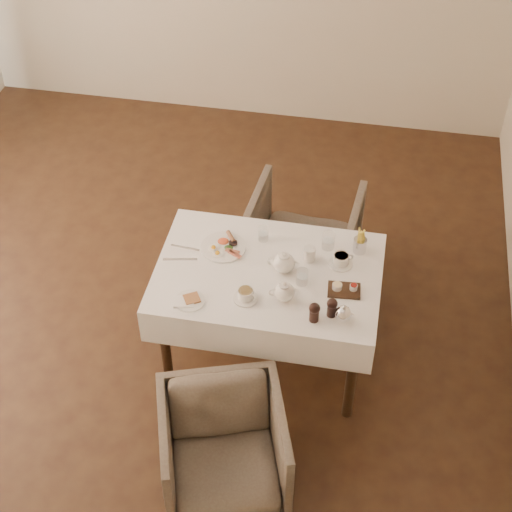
{
  "coord_description": "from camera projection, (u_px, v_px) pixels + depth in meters",
  "views": [
    {
      "loc": [
        1.22,
        -3.33,
        3.88
      ],
      "look_at": [
        0.63,
        -0.18,
        0.82
      ],
      "focal_mm": 55.0,
      "sensor_mm": 36.0,
      "label": 1
    }
  ],
  "objects": [
    {
      "name": "glass_right",
      "position": [
        328.0,
        241.0,
        4.55
      ],
      "size": [
        0.08,
        0.08,
        0.1
      ],
      "primitive_type": "cylinder",
      "rotation": [
        0.0,
        0.0,
        0.06
      ],
      "color": "silver",
      "rests_on": "table"
    },
    {
      "name": "breakfast_plate",
      "position": [
        224.0,
        246.0,
        4.58
      ],
      "size": [
        0.27,
        0.27,
        0.03
      ],
      "rotation": [
        0.0,
        0.0,
        0.15
      ],
      "color": "white",
      "rests_on": "table"
    },
    {
      "name": "condiment_board",
      "position": [
        344.0,
        289.0,
        4.32
      ],
      "size": [
        0.19,
        0.13,
        0.05
      ],
      "rotation": [
        0.0,
        0.0,
        0.07
      ],
      "color": "black",
      "rests_on": "table"
    },
    {
      "name": "table",
      "position": [
        268.0,
        286.0,
        4.52
      ],
      "size": [
        1.28,
        0.88,
        0.75
      ],
      "color": "black",
      "rests_on": "ground"
    },
    {
      "name": "cutlery_knife",
      "position": [
        180.0,
        259.0,
        4.51
      ],
      "size": [
        0.2,
        0.05,
        0.0
      ],
      "primitive_type": "cube",
      "rotation": [
        0.0,
        0.0,
        1.76
      ],
      "color": "silver",
      "rests_on": "table"
    },
    {
      "name": "teapot_centre",
      "position": [
        284.0,
        262.0,
        4.39
      ],
      "size": [
        0.18,
        0.15,
        0.14
      ],
      "primitive_type": null,
      "rotation": [
        0.0,
        0.0,
        0.07
      ],
      "color": "white",
      "rests_on": "table"
    },
    {
      "name": "pepper_mill_right",
      "position": [
        332.0,
        307.0,
        4.16
      ],
      "size": [
        0.08,
        0.08,
        0.12
      ],
      "primitive_type": null,
      "rotation": [
        0.0,
        0.0,
        0.43
      ],
      "color": "black",
      "rests_on": "table"
    },
    {
      "name": "teacup_far",
      "position": [
        341.0,
        260.0,
        4.46
      ],
      "size": [
        0.14,
        0.14,
        0.07
      ],
      "rotation": [
        0.0,
        0.0,
        0.41
      ],
      "color": "white",
      "rests_on": "table"
    },
    {
      "name": "cutlery_fork",
      "position": [
        185.0,
        248.0,
        4.58
      ],
      "size": [
        0.17,
        0.03,
        0.0
      ],
      "primitive_type": "cube",
      "rotation": [
        0.0,
        0.0,
        1.49
      ],
      "color": "silver",
      "rests_on": "table"
    },
    {
      "name": "glass_left",
      "position": [
        263.0,
        234.0,
        4.6
      ],
      "size": [
        0.07,
        0.07,
        0.09
      ],
      "primitive_type": "cylinder",
      "rotation": [
        0.0,
        0.0,
        0.15
      ],
      "color": "silver",
      "rests_on": "table"
    },
    {
      "name": "pepper_mill_left",
      "position": [
        314.0,
        312.0,
        4.13
      ],
      "size": [
        0.07,
        0.07,
        0.12
      ],
      "primitive_type": null,
      "rotation": [
        0.0,
        0.0,
        -0.09
      ],
      "color": "black",
      "rests_on": "table"
    },
    {
      "name": "glass_mid",
      "position": [
        302.0,
        277.0,
        4.34
      ],
      "size": [
        0.07,
        0.07,
        0.09
      ],
      "primitive_type": "cylinder",
      "rotation": [
        0.0,
        0.0,
        0.04
      ],
      "color": "silver",
      "rests_on": "table"
    },
    {
      "name": "teapot_front",
      "position": [
        284.0,
        291.0,
        4.24
      ],
      "size": [
        0.19,
        0.16,
        0.13
      ],
      "primitive_type": null,
      "rotation": [
        0.0,
        0.0,
        0.29
      ],
      "color": "white",
      "rests_on": "table"
    },
    {
      "name": "fries_cup",
      "position": [
        360.0,
        242.0,
        4.51
      ],
      "size": [
        0.08,
        0.08,
        0.16
      ],
      "rotation": [
        0.0,
        0.0,
        -0.38
      ],
      "color": "silver",
      "rests_on": "table"
    },
    {
      "name": "silver_pot",
      "position": [
        343.0,
        313.0,
        4.13
      ],
      "size": [
        0.12,
        0.1,
        0.12
      ],
      "primitive_type": null,
      "rotation": [
        0.0,
        0.0,
        -0.14
      ],
      "color": "white",
      "rests_on": "table"
    },
    {
      "name": "creamer",
      "position": [
        309.0,
        254.0,
        4.48
      ],
      "size": [
        0.07,
        0.07,
        0.08
      ],
      "primitive_type": "cylinder",
      "rotation": [
        0.0,
        0.0,
        -0.03
      ],
      "color": "white",
      "rests_on": "table"
    },
    {
      "name": "teacup_near",
      "position": [
        246.0,
        295.0,
        4.26
      ],
      "size": [
        0.14,
        0.14,
        0.07
      ],
      "rotation": [
        0.0,
        0.0,
        -0.41
      ],
      "color": "white",
      "rests_on": "table"
    },
    {
      "name": "armchair_far",
      "position": [
        303.0,
        239.0,
        5.27
      ],
      "size": [
        0.77,
        0.78,
        0.66
      ],
      "primitive_type": "imported",
      "rotation": [
        0.0,
        0.0,
        3.06
      ],
      "color": "brown",
      "rests_on": "ground"
    },
    {
      "name": "side_plate",
      "position": [
        189.0,
        301.0,
        4.26
      ],
      "size": [
        0.17,
        0.17,
        0.02
      ],
      "rotation": [
        0.0,
        0.0,
        0.32
      ],
      "color": "white",
      "rests_on": "table"
    },
    {
      "name": "armchair_near",
      "position": [
        224.0,
        448.0,
        4.12
      ],
      "size": [
        0.82,
        0.83,
        0.6
      ],
      "primitive_type": "imported",
      "rotation": [
        0.0,
        0.0,
        0.32
      ],
      "color": "brown",
      "rests_on": "ground"
    }
  ]
}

